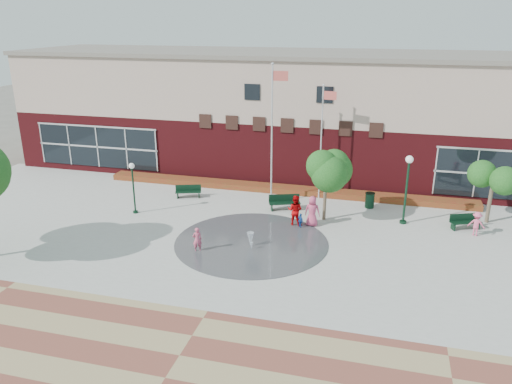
% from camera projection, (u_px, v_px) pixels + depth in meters
% --- Properties ---
extents(ground, '(120.00, 120.00, 0.00)m').
position_uv_depth(ground, '(235.00, 268.00, 24.58)').
color(ground, '#666056').
rests_on(ground, ground).
extents(plaza_concrete, '(46.00, 18.00, 0.01)m').
position_uv_depth(plaza_concrete, '(256.00, 235.00, 28.23)').
color(plaza_concrete, '#A8A8A0').
rests_on(plaza_concrete, ground).
extents(paver_band, '(46.00, 6.00, 0.01)m').
position_uv_depth(paver_band, '(179.00, 356.00, 18.19)').
color(paver_band, brown).
rests_on(paver_band, ground).
extents(splash_pad, '(8.40, 8.40, 0.01)m').
position_uv_depth(splash_pad, '(251.00, 242.00, 27.31)').
color(splash_pad, '#383A3D').
rests_on(splash_pad, ground).
extents(library_building, '(44.40, 10.40, 9.20)m').
position_uv_depth(library_building, '(300.00, 112.00, 38.98)').
color(library_building, '#571015').
rests_on(library_building, ground).
extents(flower_bed, '(26.00, 1.20, 0.40)m').
position_uv_depth(flower_bed, '(283.00, 192.00, 35.16)').
color(flower_bed, '#AA0516').
rests_on(flower_bed, ground).
extents(flagpole_left, '(1.07, 0.17, 9.07)m').
position_uv_depth(flagpole_left, '(273.00, 128.00, 31.54)').
color(flagpole_left, silver).
rests_on(flagpole_left, ground).
extents(flagpole_right, '(0.94, 0.20, 7.69)m').
position_uv_depth(flagpole_right, '(322.00, 137.00, 32.55)').
color(flagpole_right, silver).
rests_on(flagpole_right, ground).
extents(lamp_left, '(0.35, 0.35, 3.28)m').
position_uv_depth(lamp_left, '(133.00, 182.00, 30.74)').
color(lamp_left, black).
rests_on(lamp_left, ground).
extents(lamp_right, '(0.44, 0.44, 4.20)m').
position_uv_depth(lamp_right, '(407.00, 182.00, 28.98)').
color(lamp_right, black).
rests_on(lamp_right, ground).
extents(bench_left, '(1.80, 1.01, 0.87)m').
position_uv_depth(bench_left, '(188.00, 194.00, 33.99)').
color(bench_left, black).
rests_on(bench_left, ground).
extents(bench_mid, '(2.05, 1.19, 1.00)m').
position_uv_depth(bench_mid, '(284.00, 205.00, 31.80)').
color(bench_mid, black).
rests_on(bench_mid, ground).
extents(bench_right, '(1.86, 1.15, 0.91)m').
position_uv_depth(bench_right, '(465.00, 225.00, 28.93)').
color(bench_right, black).
rests_on(bench_right, ground).
extents(trash_can, '(0.62, 0.62, 1.01)m').
position_uv_depth(trash_can, '(370.00, 200.00, 32.13)').
color(trash_can, black).
rests_on(trash_can, ground).
extents(tree_mid, '(2.81, 2.81, 4.75)m').
position_uv_depth(tree_mid, '(326.00, 165.00, 29.24)').
color(tree_mid, brown).
rests_on(tree_mid, ground).
extents(tree_small_right, '(2.42, 2.42, 4.14)m').
position_uv_depth(tree_small_right, '(494.00, 174.00, 28.99)').
color(tree_small_right, brown).
rests_on(tree_small_right, ground).
extents(water_jet_a, '(0.40, 0.40, 0.77)m').
position_uv_depth(water_jet_a, '(250.00, 246.00, 26.86)').
color(water_jet_a, white).
rests_on(water_jet_a, ground).
extents(water_jet_b, '(0.17, 0.17, 0.39)m').
position_uv_depth(water_jet_b, '(252.00, 250.00, 26.48)').
color(water_jet_b, white).
rests_on(water_jet_b, ground).
extents(child_splash, '(0.58, 0.51, 1.34)m').
position_uv_depth(child_splash, '(197.00, 239.00, 26.10)').
color(child_splash, '#CB506D').
rests_on(child_splash, ground).
extents(adult_red, '(0.98, 0.80, 1.86)m').
position_uv_depth(adult_red, '(295.00, 210.00, 29.32)').
color(adult_red, '#B60608').
rests_on(adult_red, ground).
extents(adult_pink, '(0.92, 0.62, 1.84)m').
position_uv_depth(adult_pink, '(312.00, 211.00, 29.22)').
color(adult_pink, '#CE466E').
rests_on(adult_pink, ground).
extents(child_blue, '(0.53, 0.52, 0.89)m').
position_uv_depth(child_blue, '(300.00, 221.00, 29.09)').
color(child_blue, '#1D4EA6').
rests_on(child_blue, ground).
extents(person_bench, '(1.02, 0.76, 1.41)m').
position_uv_depth(person_bench, '(477.00, 224.00, 27.97)').
color(person_bench, '#E2597F').
rests_on(person_bench, ground).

